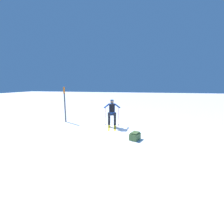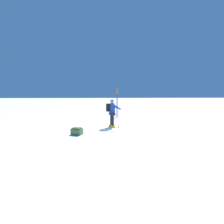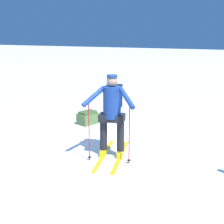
{
  "view_description": "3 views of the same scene",
  "coord_description": "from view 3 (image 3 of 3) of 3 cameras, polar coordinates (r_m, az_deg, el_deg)",
  "views": [
    {
      "loc": [
        -8.43,
        -1.64,
        2.56
      ],
      "look_at": [
        0.16,
        0.32,
        0.93
      ],
      "focal_mm": 24.0,
      "sensor_mm": 36.0,
      "label": 1
    },
    {
      "loc": [
        -0.16,
        -8.58,
        2.17
      ],
      "look_at": [
        0.16,
        0.32,
        0.93
      ],
      "focal_mm": 24.0,
      "sensor_mm": 36.0,
      "label": 2
    },
    {
      "loc": [
        5.64,
        2.71,
        2.49
      ],
      "look_at": [
        0.16,
        0.32,
        0.93
      ],
      "focal_mm": 50.0,
      "sensor_mm": 36.0,
      "label": 3
    }
  ],
  "objects": [
    {
      "name": "ground_plane",
      "position": [
        6.73,
        -1.98,
        -7.09
      ],
      "size": [
        80.0,
        80.0,
        0.0
      ],
      "primitive_type": "plane",
      "color": "white"
    },
    {
      "name": "skier",
      "position": [
        6.18,
        0.04,
        0.35
      ],
      "size": [
        1.8,
        1.02,
        1.67
      ],
      "color": "gold",
      "rests_on": "ground_plane"
    },
    {
      "name": "dropped_backpack",
      "position": [
        8.6,
        -4.44,
        -1.07
      ],
      "size": [
        0.63,
        0.53,
        0.36
      ],
      "color": "#4C6B38",
      "rests_on": "ground_plane"
    }
  ]
}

